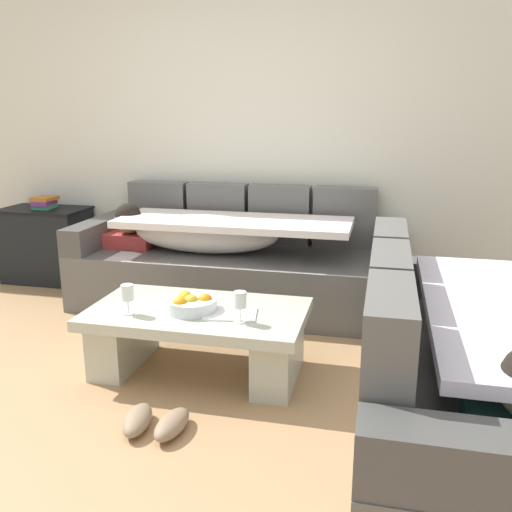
{
  "coord_description": "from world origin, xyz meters",
  "views": [
    {
      "loc": [
        1.18,
        -2.27,
        1.44
      ],
      "look_at": [
        0.4,
        1.03,
        0.55
      ],
      "focal_mm": 38.74,
      "sensor_mm": 36.0,
      "label": 1
    }
  ],
  "objects_px": {
    "side_cabinet": "(47,245)",
    "book_stack_on_cabinet": "(45,202)",
    "coffee_table": "(198,333)",
    "open_magazine": "(230,314)",
    "pair_of_shoes": "(155,422)",
    "fruit_bowl": "(191,304)",
    "couch_near_window": "(471,382)",
    "couch_along_wall": "(233,262)",
    "wine_glass_near_left": "(127,294)",
    "wine_glass_near_right": "(240,301)"
  },
  "relations": [
    {
      "from": "side_cabinet",
      "to": "book_stack_on_cabinet",
      "type": "xyz_separation_m",
      "value": [
        0.02,
        -0.01,
        0.37
      ]
    },
    {
      "from": "coffee_table",
      "to": "open_magazine",
      "type": "bearing_deg",
      "value": -12.96
    },
    {
      "from": "side_cabinet",
      "to": "pair_of_shoes",
      "type": "relative_size",
      "value": 2.23
    },
    {
      "from": "coffee_table",
      "to": "fruit_bowl",
      "type": "relative_size",
      "value": 4.29
    },
    {
      "from": "open_magazine",
      "to": "book_stack_on_cabinet",
      "type": "bearing_deg",
      "value": 135.75
    },
    {
      "from": "couch_near_window",
      "to": "open_magazine",
      "type": "xyz_separation_m",
      "value": [
        -1.17,
        0.43,
        0.05
      ]
    },
    {
      "from": "couch_along_wall",
      "to": "wine_glass_near_left",
      "type": "relative_size",
      "value": 14.51
    },
    {
      "from": "coffee_table",
      "to": "open_magazine",
      "type": "height_order",
      "value": "open_magazine"
    },
    {
      "from": "fruit_bowl",
      "to": "pair_of_shoes",
      "type": "relative_size",
      "value": 0.87
    },
    {
      "from": "wine_glass_near_left",
      "to": "fruit_bowl",
      "type": "bearing_deg",
      "value": 21.04
    },
    {
      "from": "couch_near_window",
      "to": "side_cabinet",
      "type": "height_order",
      "value": "couch_near_window"
    },
    {
      "from": "couch_near_window",
      "to": "wine_glass_near_right",
      "type": "distance_m",
      "value": 1.15
    },
    {
      "from": "wine_glass_near_left",
      "to": "book_stack_on_cabinet",
      "type": "bearing_deg",
      "value": 134.24
    },
    {
      "from": "wine_glass_near_right",
      "to": "pair_of_shoes",
      "type": "height_order",
      "value": "wine_glass_near_right"
    },
    {
      "from": "wine_glass_near_right",
      "to": "book_stack_on_cabinet",
      "type": "bearing_deg",
      "value": 144.34
    },
    {
      "from": "open_magazine",
      "to": "wine_glass_near_right",
      "type": "bearing_deg",
      "value": -59.28
    },
    {
      "from": "wine_glass_near_left",
      "to": "pair_of_shoes",
      "type": "distance_m",
      "value": 0.73
    },
    {
      "from": "couch_along_wall",
      "to": "book_stack_on_cabinet",
      "type": "relative_size",
      "value": 11.56
    },
    {
      "from": "wine_glass_near_left",
      "to": "open_magazine",
      "type": "height_order",
      "value": "wine_glass_near_left"
    },
    {
      "from": "wine_glass_near_right",
      "to": "pair_of_shoes",
      "type": "distance_m",
      "value": 0.72
    },
    {
      "from": "coffee_table",
      "to": "fruit_bowl",
      "type": "bearing_deg",
      "value": -115.33
    },
    {
      "from": "open_magazine",
      "to": "side_cabinet",
      "type": "xyz_separation_m",
      "value": [
        -2.06,
        1.43,
        -0.06
      ]
    },
    {
      "from": "fruit_bowl",
      "to": "side_cabinet",
      "type": "bearing_deg",
      "value": 142.15
    },
    {
      "from": "couch_along_wall",
      "to": "open_magazine",
      "type": "xyz_separation_m",
      "value": [
        0.33,
        -1.21,
        0.06
      ]
    },
    {
      "from": "couch_along_wall",
      "to": "wine_glass_near_left",
      "type": "distance_m",
      "value": 1.35
    },
    {
      "from": "couch_near_window",
      "to": "wine_glass_near_right",
      "type": "xyz_separation_m",
      "value": [
        -1.09,
        0.33,
        0.16
      ]
    },
    {
      "from": "fruit_bowl",
      "to": "open_magazine",
      "type": "relative_size",
      "value": 1.0
    },
    {
      "from": "wine_glass_near_left",
      "to": "side_cabinet",
      "type": "xyz_separation_m",
      "value": [
        -1.52,
        1.55,
        -0.17
      ]
    },
    {
      "from": "couch_along_wall",
      "to": "fruit_bowl",
      "type": "bearing_deg",
      "value": -85.09
    },
    {
      "from": "couch_near_window",
      "to": "coffee_table",
      "type": "relative_size",
      "value": 1.63
    },
    {
      "from": "wine_glass_near_left",
      "to": "couch_along_wall",
      "type": "bearing_deg",
      "value": 80.92
    },
    {
      "from": "couch_along_wall",
      "to": "couch_near_window",
      "type": "distance_m",
      "value": 2.22
    },
    {
      "from": "wine_glass_near_right",
      "to": "fruit_bowl",
      "type": "bearing_deg",
      "value": 161.74
    },
    {
      "from": "coffee_table",
      "to": "couch_along_wall",
      "type": "bearing_deg",
      "value": 96.05
    },
    {
      "from": "couch_along_wall",
      "to": "book_stack_on_cabinet",
      "type": "xyz_separation_m",
      "value": [
        -1.72,
        0.22,
        0.36
      ]
    },
    {
      "from": "book_stack_on_cabinet",
      "to": "pair_of_shoes",
      "type": "height_order",
      "value": "book_stack_on_cabinet"
    },
    {
      "from": "wine_glass_near_right",
      "to": "side_cabinet",
      "type": "bearing_deg",
      "value": 144.47
    },
    {
      "from": "side_cabinet",
      "to": "pair_of_shoes",
      "type": "xyz_separation_m",
      "value": [
        1.86,
        -2.01,
        -0.28
      ]
    },
    {
      "from": "couch_near_window",
      "to": "side_cabinet",
      "type": "relative_size",
      "value": 2.72
    },
    {
      "from": "couch_near_window",
      "to": "coffee_table",
      "type": "height_order",
      "value": "couch_near_window"
    },
    {
      "from": "coffee_table",
      "to": "side_cabinet",
      "type": "bearing_deg",
      "value": 143.26
    },
    {
      "from": "wine_glass_near_right",
      "to": "couch_near_window",
      "type": "bearing_deg",
      "value": -16.88
    },
    {
      "from": "side_cabinet",
      "to": "pair_of_shoes",
      "type": "bearing_deg",
      "value": -47.31
    },
    {
      "from": "couch_along_wall",
      "to": "fruit_bowl",
      "type": "distance_m",
      "value": 1.21
    },
    {
      "from": "book_stack_on_cabinet",
      "to": "open_magazine",
      "type": "bearing_deg",
      "value": -34.96
    },
    {
      "from": "wine_glass_near_right",
      "to": "side_cabinet",
      "type": "distance_m",
      "value": 2.64
    },
    {
      "from": "side_cabinet",
      "to": "fruit_bowl",
      "type": "bearing_deg",
      "value": -37.85
    },
    {
      "from": "couch_along_wall",
      "to": "coffee_table",
      "type": "height_order",
      "value": "couch_along_wall"
    },
    {
      "from": "couch_along_wall",
      "to": "book_stack_on_cabinet",
      "type": "distance_m",
      "value": 1.77
    },
    {
      "from": "fruit_bowl",
      "to": "pair_of_shoes",
      "type": "bearing_deg",
      "value": -88.36
    }
  ]
}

